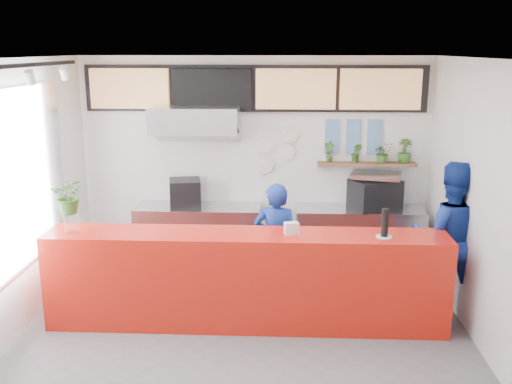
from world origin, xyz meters
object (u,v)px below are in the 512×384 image
at_px(service_counter, 246,279).
at_px(staff_center, 276,243).
at_px(espresso_machine, 375,194).
at_px(staff_right, 449,238).
at_px(panini_oven, 185,193).
at_px(pepper_mill, 385,222).

xyz_separation_m(service_counter, staff_center, (0.33, 0.64, 0.21)).
relative_size(espresso_machine, staff_right, 0.35).
bearing_deg(panini_oven, staff_right, -32.76).
xyz_separation_m(panini_oven, pepper_mill, (2.50, -1.87, 0.18)).
relative_size(panini_oven, staff_center, 0.28).
bearing_deg(panini_oven, espresso_machine, -11.12).
distance_m(service_counter, espresso_machine, 2.54).
relative_size(staff_right, pepper_mill, 5.97).
bearing_deg(staff_center, panini_oven, -33.04).
xyz_separation_m(panini_oven, staff_right, (3.36, -1.33, -0.17)).
bearing_deg(espresso_machine, service_counter, -157.68).
height_order(service_counter, espresso_machine, espresso_machine).
distance_m(espresso_machine, staff_center, 1.83).
height_order(espresso_machine, pepper_mill, pepper_mill).
height_order(espresso_machine, staff_center, staff_center).
height_order(staff_right, pepper_mill, staff_right).
height_order(service_counter, staff_right, staff_right).
bearing_deg(pepper_mill, staff_center, 149.30).
relative_size(espresso_machine, pepper_mill, 2.09).
bearing_deg(panini_oven, service_counter, -72.43).
bearing_deg(espresso_machine, staff_right, -87.47).
height_order(service_counter, panini_oven, panini_oven).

